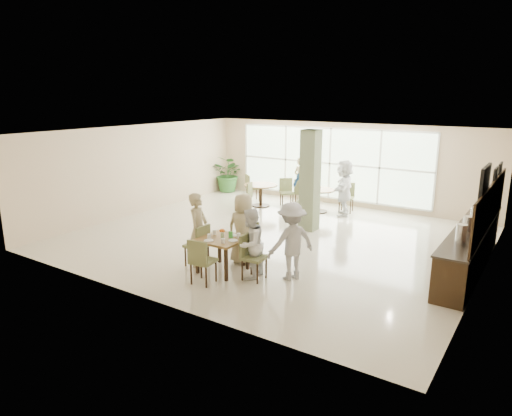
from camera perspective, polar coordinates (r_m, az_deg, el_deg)
The scene contains 23 objects.
ground at distance 12.20m, azimuth 2.34°, elevation -3.74°, with size 10.00×10.00×0.00m, color beige.
room_shell at distance 11.79m, azimuth 2.42°, elevation 4.16°, with size 10.00×10.00×10.00m.
window_bank at distance 15.97m, azimuth 9.21°, elevation 5.52°, with size 7.00×0.04×7.00m.
column at distance 12.69m, azimuth 6.77°, elevation 3.40°, with size 0.45×0.45×2.80m, color #66714F.
main_table at distance 9.78m, azimuth -4.23°, elevation -4.31°, with size 0.92×0.92×0.75m.
round_table_left at distance 15.48m, azimuth 0.61°, elevation 2.34°, with size 1.12×1.12×0.75m.
round_table_right at distance 14.86m, azimuth 7.82°, elevation 1.64°, with size 1.05×1.05×0.75m.
chairs_main_table at distance 9.80m, azimuth -3.90°, elevation -5.37°, with size 1.96×1.99×0.95m.
chairs_table_left at distance 15.51m, azimuth 0.67°, elevation 1.97°, with size 2.06×1.97×0.95m.
chairs_table_right at distance 14.86m, azimuth 7.72°, elevation 1.30°, with size 2.02×1.91×0.95m.
tabletop_clutter at distance 9.71m, azimuth -4.15°, elevation -3.48°, with size 0.75×0.78×0.21m.
buffet_counter at distance 11.00m, azimuth 25.31°, elevation -4.12°, with size 0.64×4.70×1.95m.
wall_tv at distance 9.54m, azimuth 26.70°, elevation 3.01°, with size 0.06×1.00×0.58m.
framed_art_a at distance 11.16m, azimuth 27.65°, elevation 2.75°, with size 0.05×0.55×0.70m.
framed_art_b at distance 11.94m, azimuth 28.09°, elevation 3.35°, with size 0.05×0.55×0.70m.
potted_plant at distance 17.80m, azimuth -3.42°, elevation 4.28°, with size 1.27×1.27×1.41m, color #2B5E25.
teen_left at distance 10.15m, azimuth -7.22°, elevation -2.70°, with size 0.60×0.39×1.65m, color tan.
teen_far at distance 10.20m, azimuth -1.58°, elevation -2.60°, with size 0.79×0.43×1.61m, color tan.
teen_right at distance 9.40m, azimuth -0.73°, elevation -4.48°, with size 0.72×0.56×1.48m, color white.
teen_standing at distance 9.35m, azimuth 4.44°, elevation -4.17°, with size 1.05×0.60×1.63m, color #ACACAE.
adult_a at distance 13.92m, azimuth 6.21°, elevation 2.50°, with size 1.12×0.64×1.91m, color teal.
adult_b at distance 14.51m, azimuth 10.96°, elevation 2.50°, with size 1.63×0.70×1.76m, color white.
adult_standing at distance 15.81m, azimuth 5.66°, elevation 3.43°, with size 0.60×0.39×1.65m, color tan.
Camera 1 is at (6.00, -9.94, 3.74)m, focal length 32.00 mm.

